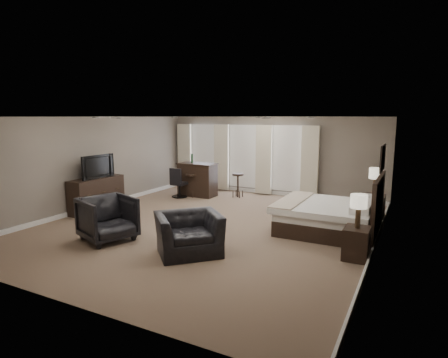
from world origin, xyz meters
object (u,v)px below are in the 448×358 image
at_px(dresser, 97,195).
at_px(armchair_near, 188,227).
at_px(nightstand_far, 374,208).
at_px(bar_counter, 197,179).
at_px(bed, 326,202).
at_px(desk_chair, 179,183).
at_px(bar_stool_left, 191,185).
at_px(armchair_far, 108,217).
at_px(bar_stool_right, 238,185).
at_px(lamp_near, 358,211).
at_px(tv, 96,175).
at_px(nightstand_near, 356,243).
at_px(lamp_far, 375,182).

distance_m(dresser, armchair_near, 4.31).
xyz_separation_m(nightstand_far, bar_counter, (-5.53, 0.55, 0.22)).
bearing_deg(bed, dresser, -169.98).
distance_m(nightstand_far, desk_chair, 5.93).
relative_size(bar_stool_left, desk_chair, 0.78).
height_order(armchair_far, bar_stool_right, armchair_far).
height_order(lamp_near, armchair_near, lamp_near).
height_order(nightstand_far, lamp_near, lamp_near).
relative_size(dresser, tv, 1.46).
xyz_separation_m(nightstand_near, desk_chair, (-5.92, 2.97, 0.19)).
bearing_deg(armchair_far, tv, 70.71).
distance_m(nightstand_far, bar_stool_left, 5.62).
distance_m(bed, nightstand_near, 1.74).
xyz_separation_m(bar_counter, desk_chair, (-0.39, -0.49, -0.06)).
relative_size(nightstand_near, armchair_near, 0.49).
relative_size(tv, bar_stool_left, 1.45).
bearing_deg(tv, lamp_near, -93.18).
bearing_deg(armchair_far, lamp_near, -54.73).
xyz_separation_m(lamp_far, bar_stool_left, (-5.61, 0.30, -0.62)).
xyz_separation_m(bed, dresser, (-6.03, -1.07, -0.20)).
relative_size(lamp_near, dresser, 0.38).
bearing_deg(nightstand_far, bar_stool_right, 167.27).
bearing_deg(dresser, nightstand_far, 19.98).
distance_m(bar_counter, bar_stool_right, 1.36).
relative_size(lamp_far, bar_counter, 0.54).
xyz_separation_m(lamp_near, desk_chair, (-5.92, 2.97, -0.41)).
height_order(bed, bar_stool_left, bed).
xyz_separation_m(bar_stool_right, desk_chair, (-1.68, -0.89, 0.10)).
height_order(bed, armchair_far, bed).
xyz_separation_m(bar_stool_left, bar_stool_right, (1.36, 0.66, 0.01)).
bearing_deg(dresser, armchair_far, -39.35).
bearing_deg(lamp_near, bar_stool_left, 150.33).
bearing_deg(bar_counter, bar_stool_left, -106.39).
bearing_deg(armchair_near, bar_counter, 74.38).
xyz_separation_m(armchair_far, desk_chair, (-1.08, 4.28, -0.03)).
relative_size(nightstand_near, dresser, 0.36).
bearing_deg(armchair_far, bed, -34.96).
relative_size(lamp_far, tv, 0.62).
bearing_deg(bar_counter, bed, -23.33).
bearing_deg(armchair_far, lamp_far, -28.91).
height_order(nightstand_near, dresser, dresser).
bearing_deg(armchair_near, armchair_far, 138.80).
relative_size(nightstand_far, bar_counter, 0.52).
distance_m(dresser, desk_chair, 2.77).
height_order(bed, desk_chair, bed).
distance_m(lamp_near, armchair_far, 5.04).
bearing_deg(nightstand_far, nightstand_near, -90.00).
xyz_separation_m(nightstand_far, desk_chair, (-5.92, 0.07, 0.16)).
xyz_separation_m(nightstand_near, nightstand_far, (0.00, 2.90, 0.04)).
relative_size(armchair_near, bar_counter, 0.95).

